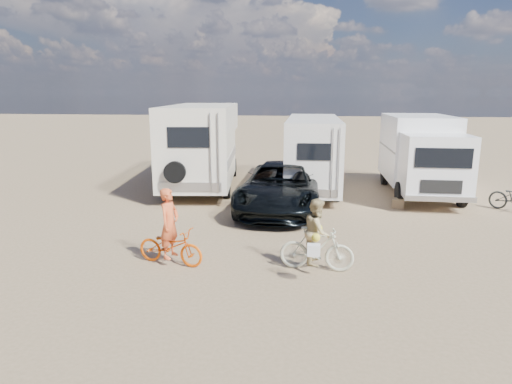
# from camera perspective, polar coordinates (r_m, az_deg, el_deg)

# --- Properties ---
(ground) EXTENTS (140.00, 140.00, 0.00)m
(ground) POSITION_cam_1_polar(r_m,az_deg,el_deg) (12.45, 8.30, -6.82)
(ground) COLOR #957A59
(ground) RESTS_ON ground
(rv_main) EXTENTS (2.23, 7.11, 3.08)m
(rv_main) POSITION_cam_1_polar(r_m,az_deg,el_deg) (19.25, 7.27, 4.82)
(rv_main) COLOR white
(rv_main) RESTS_ON ground
(rv_left) EXTENTS (3.65, 8.12, 3.59)m
(rv_left) POSITION_cam_1_polar(r_m,az_deg,el_deg) (19.95, -6.83, 5.84)
(rv_left) COLOR beige
(rv_left) RESTS_ON ground
(box_truck) EXTENTS (2.48, 6.31, 3.18)m
(box_truck) POSITION_cam_1_polar(r_m,az_deg,el_deg) (19.30, 20.41, 4.31)
(box_truck) COLOR white
(box_truck) RESTS_ON ground
(dark_suv) EXTENTS (2.99, 6.08, 1.66)m
(dark_suv) POSITION_cam_1_polar(r_m,az_deg,el_deg) (15.90, 3.30, 0.67)
(dark_suv) COLOR black
(dark_suv) RESTS_ON ground
(bike_man) EXTENTS (1.83, 0.98, 0.91)m
(bike_man) POSITION_cam_1_polar(r_m,az_deg,el_deg) (11.12, -10.90, -6.83)
(bike_man) COLOR #DA4D05
(bike_man) RESTS_ON ground
(bike_woman) EXTENTS (1.78, 0.64, 1.05)m
(bike_woman) POSITION_cam_1_polar(r_m,az_deg,el_deg) (10.64, 7.77, -7.23)
(bike_woman) COLOR beige
(bike_woman) RESTS_ON ground
(rider_man) EXTENTS (0.54, 0.70, 1.72)m
(rider_man) POSITION_cam_1_polar(r_m,az_deg,el_deg) (11.00, -10.99, -4.85)
(rider_man) COLOR #DF592C
(rider_man) RESTS_ON ground
(rider_woman) EXTENTS (0.65, 0.80, 1.56)m
(rider_woman) POSITION_cam_1_polar(r_m,az_deg,el_deg) (10.56, 7.81, -5.94)
(rider_woman) COLOR tan
(rider_woman) RESTS_ON ground
(cooler) EXTENTS (0.55, 0.45, 0.39)m
(cooler) POSITION_cam_1_polar(r_m,az_deg,el_deg) (14.77, 0.13, -2.78)
(cooler) COLOR #2D5F9A
(cooler) RESTS_ON ground
(crate) EXTENTS (0.50, 0.50, 0.33)m
(crate) POSITION_cam_1_polar(r_m,az_deg,el_deg) (17.08, 17.76, -1.38)
(crate) COLOR #8F744F
(crate) RESTS_ON ground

